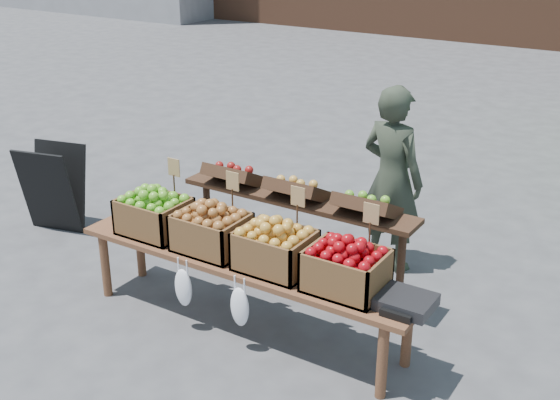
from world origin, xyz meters
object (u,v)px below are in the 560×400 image
Objects in this scene: vendor at (392,179)px; crate_russet_pears at (211,232)px; chalkboard_sign at (53,188)px; display_bench at (243,293)px; weighing_scale at (406,302)px; crate_golden_apples at (154,216)px; crate_green_apples at (346,271)px; back_table at (296,230)px; crate_red_apples at (275,250)px.

vendor is 3.20× the size of crate_russet_pears.
chalkboard_sign is 0.32× the size of display_bench.
crate_russet_pears is 1.47× the size of weighing_scale.
crate_golden_apples is at bearing 180.00° from display_bench.
crate_russet_pears is at bearing 180.00° from display_bench.
crate_russet_pears is (2.26, -0.47, 0.28)m from chalkboard_sign.
chalkboard_sign is 1.80m from crate_golden_apples.
chalkboard_sign is 1.70× the size of crate_russet_pears.
vendor reaches higher than crate_green_apples.
crate_red_apples is at bearing -70.24° from back_table.
chalkboard_sign reaches higher than weighing_scale.
back_table is at bearing 67.97° from crate_russet_pears.
display_bench is at bearing 0.00° from crate_russet_pears.
weighing_scale reaches higher than display_bench.
chalkboard_sign is 1.70× the size of crate_golden_apples.
vendor reaches higher than weighing_scale.
weighing_scale is (1.52, 0.00, -0.10)m from crate_russet_pears.
back_table is 0.80m from crate_russet_pears.
display_bench is at bearing -91.30° from back_table.
display_bench is 7.94× the size of weighing_scale.
vendor is 0.94m from back_table.
crate_russet_pears is at bearing -25.22° from chalkboard_sign.
chalkboard_sign is 2.50× the size of weighing_scale.
crate_golden_apples is at bearing -28.80° from chalkboard_sign.
chalkboard_sign is 1.70× the size of crate_red_apples.
crate_red_apples is at bearing 0.00° from crate_golden_apples.
weighing_scale is (1.23, -0.72, 0.09)m from back_table.
vendor is 3.20× the size of crate_red_apples.
crate_red_apples is 0.98m from weighing_scale.
crate_russet_pears reaches higher than weighing_scale.
chalkboard_sign is 1.70× the size of crate_green_apples.
crate_golden_apples is 1.47× the size of weighing_scale.
display_bench is 0.93m from crate_golden_apples.
crate_red_apples and crate_green_apples have the same top height.
crate_golden_apples and crate_green_apples have the same top height.
weighing_scale is at bearing 0.00° from crate_red_apples.
crate_golden_apples reaches higher than weighing_scale.
vendor is at bearing 82.30° from crate_red_apples.
vendor is 1.51m from crate_red_apples.
chalkboard_sign is (-3.02, -1.03, -0.37)m from vendor.
crate_russet_pears is (0.55, 0.00, 0.00)m from crate_golden_apples.
back_table is 0.76m from display_bench.
back_table is at bearing 71.71° from vendor.
crate_golden_apples is 1.00× the size of crate_russet_pears.
chalkboard_sign is at bearing 172.99° from weighing_scale.
crate_russet_pears is at bearing 0.00° from crate_golden_apples.
crate_red_apples is at bearing 0.00° from crate_russet_pears.
crate_green_apples is at bearing -41.68° from back_table.
chalkboard_sign is at bearing -174.32° from back_table.
weighing_scale is at bearing 0.00° from crate_russet_pears.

